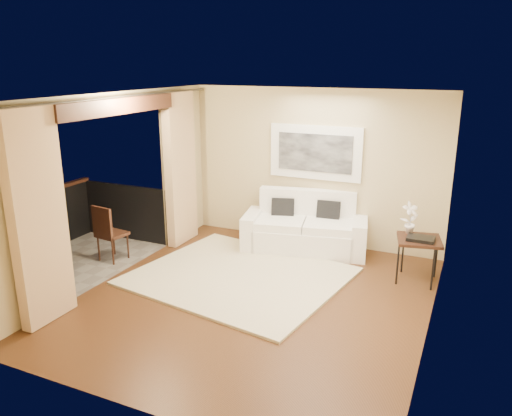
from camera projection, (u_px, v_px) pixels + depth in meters
The scene contains 18 objects.
floor at pixel (254, 299), 6.81m from camera, with size 5.00×5.00×0.00m, color #502F17.
room_shell at pixel (115, 106), 6.94m from camera, with size 5.00×6.40×5.00m.
balcony at pixel (68, 250), 8.06m from camera, with size 1.81×2.60×1.17m.
curtains at pixel (122, 188), 7.26m from camera, with size 0.16×4.80×2.64m.
artwork at pixel (315, 153), 8.49m from camera, with size 1.62×0.07×0.92m.
rug at pixel (239, 276), 7.49m from camera, with size 2.92×2.54×0.04m, color beige.
sofa at pixel (305, 229), 8.54m from camera, with size 2.20×1.29×0.99m.
side_table at pixel (419, 242), 7.21m from camera, with size 0.72×0.72×0.66m.
tray at pixel (421, 239), 7.12m from camera, with size 0.38×0.28×0.05m, color black.
orchid at pixel (410, 218), 7.34m from camera, with size 0.25×0.17×0.48m, color white.
bistro_table at pixel (30, 233), 7.64m from camera, with size 0.68×0.68×0.67m.
balcony_chair_far at pixel (107, 230), 7.94m from camera, with size 0.45×0.45×0.93m.
balcony_chair_near at pixel (14, 246), 7.21m from camera, with size 0.48×0.48×0.94m.
ice_bucket at pixel (30, 219), 7.75m from camera, with size 0.18×0.18×0.20m, color silver.
candle at pixel (39, 224), 7.71m from camera, with size 0.06×0.06×0.07m, color red.
vase at pixel (15, 227), 7.40m from camera, with size 0.04×0.04×0.18m, color silver.
glass_a at pixel (29, 228), 7.45m from camera, with size 0.06×0.06×0.12m, color white.
glass_b at pixel (41, 225), 7.56m from camera, with size 0.06×0.06×0.12m, color white.
Camera 1 is at (2.57, -5.62, 3.12)m, focal length 35.00 mm.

